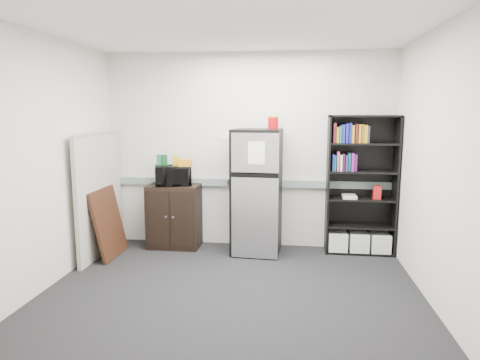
% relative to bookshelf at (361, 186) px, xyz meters
% --- Properties ---
extents(floor, '(4.00, 4.00, 0.00)m').
position_rel_bookshelf_xyz_m(floor, '(-1.53, -1.57, -0.91)').
color(floor, black).
rests_on(floor, ground).
extents(wall_back, '(4.00, 0.02, 2.70)m').
position_rel_bookshelf_xyz_m(wall_back, '(-1.53, 0.18, 0.44)').
color(wall_back, silver).
rests_on(wall_back, floor).
extents(wall_right, '(0.02, 3.50, 2.70)m').
position_rel_bookshelf_xyz_m(wall_right, '(0.47, -1.57, 0.44)').
color(wall_right, silver).
rests_on(wall_right, floor).
extents(wall_left, '(0.02, 3.50, 2.70)m').
position_rel_bookshelf_xyz_m(wall_left, '(-3.53, -1.57, 0.44)').
color(wall_left, silver).
rests_on(wall_left, floor).
extents(ceiling, '(4.00, 3.50, 0.02)m').
position_rel_bookshelf_xyz_m(ceiling, '(-1.53, -1.57, 1.79)').
color(ceiling, white).
rests_on(ceiling, wall_back).
extents(electrical_raceway, '(3.92, 0.05, 0.10)m').
position_rel_bookshelf_xyz_m(electrical_raceway, '(-1.53, 0.15, -0.01)').
color(electrical_raceway, gray).
rests_on(electrical_raceway, wall_back).
extents(wall_note, '(0.14, 0.00, 0.10)m').
position_rel_bookshelf_xyz_m(wall_note, '(-1.88, 0.18, 0.64)').
color(wall_note, white).
rests_on(wall_note, wall_back).
extents(bookshelf, '(0.90, 0.34, 1.85)m').
position_rel_bookshelf_xyz_m(bookshelf, '(0.00, 0.00, 0.00)').
color(bookshelf, black).
rests_on(bookshelf, floor).
extents(cubicle_partition, '(0.06, 1.30, 1.62)m').
position_rel_bookshelf_xyz_m(cubicle_partition, '(-3.43, -0.49, -0.10)').
color(cubicle_partition, '#9D968B').
rests_on(cubicle_partition, floor).
extents(cabinet, '(0.71, 0.47, 0.89)m').
position_rel_bookshelf_xyz_m(cabinet, '(-2.55, -0.06, -0.47)').
color(cabinet, black).
rests_on(cabinet, floor).
extents(microwave, '(0.56, 0.46, 0.27)m').
position_rel_bookshelf_xyz_m(microwave, '(-2.55, -0.08, 0.11)').
color(microwave, black).
rests_on(microwave, cabinet).
extents(snack_box_a, '(0.08, 0.06, 0.15)m').
position_rel_bookshelf_xyz_m(snack_box_a, '(-2.75, -0.05, 0.32)').
color(snack_box_a, '#1B6035').
rests_on(snack_box_a, microwave).
extents(snack_box_b, '(0.08, 0.06, 0.15)m').
position_rel_bookshelf_xyz_m(snack_box_b, '(-2.67, -0.05, 0.32)').
color(snack_box_b, '#0D3D1A').
rests_on(snack_box_b, microwave).
extents(snack_box_c, '(0.08, 0.06, 0.14)m').
position_rel_bookshelf_xyz_m(snack_box_c, '(-2.51, -0.05, 0.31)').
color(snack_box_c, gold).
rests_on(snack_box_c, microwave).
extents(snack_bag, '(0.19, 0.11, 0.10)m').
position_rel_bookshelf_xyz_m(snack_bag, '(-2.36, -0.10, 0.29)').
color(snack_bag, orange).
rests_on(snack_bag, microwave).
extents(refrigerator, '(0.67, 0.69, 1.67)m').
position_rel_bookshelf_xyz_m(refrigerator, '(-1.38, -0.14, -0.08)').
color(refrigerator, black).
rests_on(refrigerator, floor).
extents(coffee_can, '(0.14, 0.14, 0.19)m').
position_rel_bookshelf_xyz_m(coffee_can, '(-1.18, -0.02, 0.85)').
color(coffee_can, '#A10709').
rests_on(coffee_can, refrigerator).
extents(framed_poster, '(0.23, 0.71, 0.90)m').
position_rel_bookshelf_xyz_m(framed_poster, '(-3.30, -0.55, -0.46)').
color(framed_poster, black).
rests_on(framed_poster, floor).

